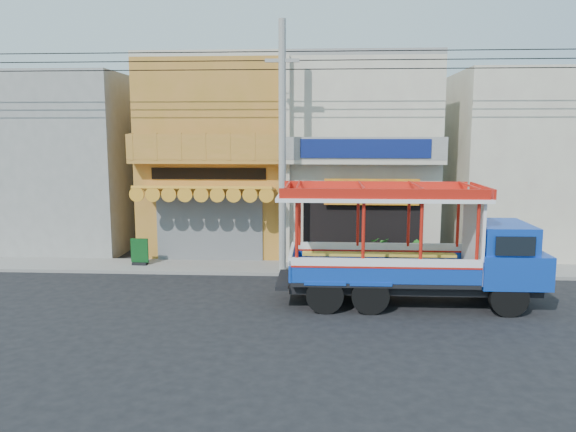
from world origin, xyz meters
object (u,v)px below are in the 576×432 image
Objects in this scene: potted_plant_b at (417,253)px; songthaew_truck at (429,248)px; utility_pole at (286,135)px; potted_plant_a at (365,253)px; green_sign at (140,254)px; potted_plant_c at (383,251)px.

songthaew_truck is at bearing 151.17° from potted_plant_b.
utility_pole is at bearing 78.32° from potted_plant_b.
songthaew_truck is 4.58m from potted_plant_a.
utility_pole is 25.37× the size of potted_plant_a.
songthaew_truck is 7.58× the size of green_sign.
green_sign reaches higher than potted_plant_b.
potted_plant_c is (3.64, 1.40, -4.41)m from utility_pole.
utility_pole is 7.26m from green_sign.
potted_plant_a reaches higher than potted_plant_b.
songthaew_truck reaches higher than potted_plant_b.
potted_plant_a reaches higher than green_sign.
utility_pole is 6.65m from potted_plant_b.
green_sign is (-10.13, 4.05, -1.19)m from songthaew_truck.
potted_plant_a is 1.98m from potted_plant_b.
utility_pole is 5.30m from potted_plant_a.
potted_plant_b is (4.86, 1.03, -4.41)m from utility_pole.
potted_plant_b is at bearing 1.92° from green_sign.
potted_plant_b is at bearing 11.97° from utility_pole.
potted_plant_a is (2.89, 0.80, -4.36)m from utility_pole.
potted_plant_c is (9.31, 0.72, 0.07)m from green_sign.
green_sign is at bearing 129.04° from potted_plant_a.
utility_pole is at bearing -6.82° from green_sign.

